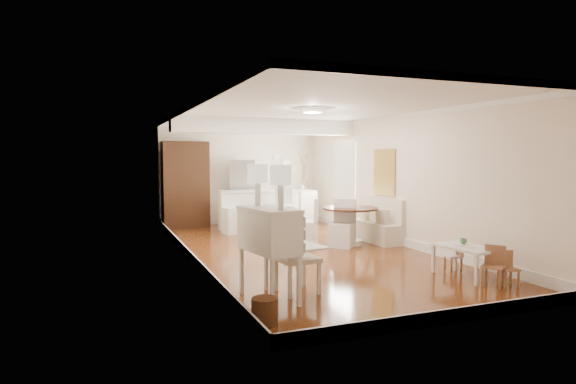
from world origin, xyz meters
TOP-DOWN VIEW (x-y plane):
  - room at (0.04, 0.32)m, footprint 9.00×9.04m
  - secretary_bureau at (-1.70, -2.88)m, footprint 1.11×1.13m
  - gustavian_armchair at (-1.22, -2.68)m, footprint 0.61×0.61m
  - wicker_basket at (-2.05, -3.73)m, footprint 0.32×0.32m
  - kids_table at (1.58, -2.84)m, footprint 0.67×1.03m
  - kids_chair_a at (1.56, -3.43)m, footprint 0.40×0.40m
  - kids_chair_b at (1.70, -2.42)m, footprint 0.26×0.26m
  - kids_chair_c at (1.79, -3.49)m, footprint 0.31×0.31m
  - banquette at (1.99, 0.50)m, footprint 0.52×1.60m
  - dining_table at (1.27, 0.32)m, footprint 1.48×1.48m
  - slip_chair_near at (0.98, 0.15)m, footprint 0.69×0.69m
  - slip_chair_far at (0.38, 0.65)m, footprint 0.66×0.65m
  - breakfast_counter at (0.10, 3.10)m, footprint 2.05×0.65m
  - bar_stool_left at (-0.72, 2.68)m, footprint 0.49×0.49m
  - bar_stool_right at (0.53, 2.38)m, footprint 0.55×0.55m
  - pantry_cabinet at (-1.60, 4.18)m, footprint 1.20×0.60m
  - fridge at (0.30, 4.15)m, footprint 0.75×0.65m
  - sideboard at (1.63, 3.68)m, footprint 0.55×1.05m
  - pencil_cup at (1.68, -2.67)m, footprint 0.14×0.14m
  - branch_vase at (1.59, 3.73)m, footprint 0.21×0.21m

SIDE VIEW (x-z plane):
  - wicker_basket at x=-2.05m, z-range 0.00..0.30m
  - kids_table at x=1.58m, z-range 0.00..0.49m
  - kids_chair_b at x=1.70m, z-range 0.00..0.50m
  - kids_chair_c at x=1.79m, z-range 0.00..0.52m
  - kids_chair_a at x=1.56m, z-range 0.00..0.60m
  - dining_table at x=1.27m, z-range 0.00..0.81m
  - sideboard at x=1.63m, z-range 0.00..0.97m
  - banquette at x=1.99m, z-range 0.00..0.98m
  - gustavian_armchair at x=-1.22m, z-range 0.00..0.99m
  - slip_chair_near at x=0.98m, z-range 0.00..1.00m
  - slip_chair_far at x=0.38m, z-range 0.00..1.01m
  - bar_stool_left at x=-0.72m, z-range 0.00..1.03m
  - breakfast_counter at x=0.10m, z-range 0.00..1.03m
  - pencil_cup at x=1.68m, z-range 0.49..0.58m
  - bar_stool_right at x=0.53m, z-range 0.00..1.10m
  - secretary_bureau at x=-1.70m, z-range 0.00..1.23m
  - fridge at x=0.30m, z-range 0.00..1.80m
  - branch_vase at x=1.59m, z-range 0.97..1.15m
  - pantry_cabinet at x=-1.60m, z-range 0.00..2.30m
  - room at x=0.04m, z-range 0.57..3.39m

